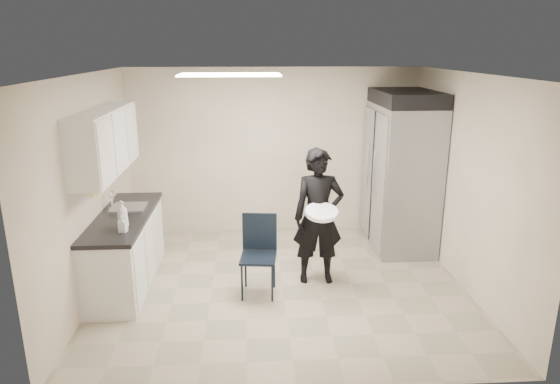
{
  "coord_description": "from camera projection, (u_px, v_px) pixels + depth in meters",
  "views": [
    {
      "loc": [
        -0.37,
        -5.68,
        2.89
      ],
      "look_at": [
        -0.02,
        0.2,
        1.17
      ],
      "focal_mm": 32.0,
      "sensor_mm": 36.0,
      "label": 1
    }
  ],
  "objects": [
    {
      "name": "notice_sticker_right",
      "position": [
        98.0,
        192.0,
        6.1
      ],
      "size": [
        0.0,
        0.12,
        0.07
      ],
      "primitive_type": "cube",
      "color": "yellow",
      "rests_on": "left_wall"
    },
    {
      "name": "left_wall",
      "position": [
        89.0,
        189.0,
        5.78
      ],
      "size": [
        0.0,
        4.0,
        4.0
      ],
      "primitive_type": "plane",
      "rotation": [
        1.57,
        0.0,
        1.57
      ],
      "color": "beige",
      "rests_on": "floor"
    },
    {
      "name": "lower_counter",
      "position": [
        126.0,
        251.0,
        6.23
      ],
      "size": [
        0.6,
        1.9,
        0.86
      ],
      "primitive_type": "cube",
      "color": "silver",
      "rests_on": "floor"
    },
    {
      "name": "upper_cabinets",
      "position": [
        105.0,
        141.0,
        5.83
      ],
      "size": [
        0.35,
        1.8,
        0.75
      ],
      "primitive_type": "cube",
      "color": "silver",
      "rests_on": "left_wall"
    },
    {
      "name": "folding_chair",
      "position": [
        258.0,
        258.0,
        5.94
      ],
      "size": [
        0.46,
        0.46,
        0.94
      ],
      "primitive_type": "cube",
      "rotation": [
        0.0,
        0.0,
        -0.11
      ],
      "color": "black",
      "rests_on": "floor"
    },
    {
      "name": "faucet",
      "position": [
        112.0,
        201.0,
        6.3
      ],
      "size": [
        0.02,
        0.02,
        0.24
      ],
      "primitive_type": "cylinder",
      "color": "silver",
      "rests_on": "countertop"
    },
    {
      "name": "notice_sticker_left",
      "position": [
        93.0,
        194.0,
        5.9
      ],
      "size": [
        0.0,
        0.12,
        0.07
      ],
      "primitive_type": "cube",
      "color": "yellow",
      "rests_on": "left_wall"
    },
    {
      "name": "soap_bottle_a",
      "position": [
        122.0,
        214.0,
        5.63
      ],
      "size": [
        0.17,
        0.17,
        0.32
      ],
      "primitive_type": "imported",
      "rotation": [
        0.0,
        0.0,
        0.67
      ],
      "color": "silver",
      "rests_on": "countertop"
    },
    {
      "name": "fridge_compressor",
      "position": [
        407.0,
        98.0,
        6.99
      ],
      "size": [
        0.8,
        1.35,
        0.2
      ],
      "primitive_type": "cube",
      "color": "black",
      "rests_on": "commercial_fridge"
    },
    {
      "name": "countertop",
      "position": [
        123.0,
        217.0,
        6.11
      ],
      "size": [
        0.64,
        1.95,
        0.05
      ],
      "primitive_type": "cube",
      "color": "black",
      "rests_on": "lower_counter"
    },
    {
      "name": "sink",
      "position": [
        129.0,
        212.0,
        6.35
      ],
      "size": [
        0.42,
        0.4,
        0.14
      ],
      "primitive_type": "cube",
      "color": "gray",
      "rests_on": "countertop"
    },
    {
      "name": "man_tuxedo",
      "position": [
        318.0,
        217.0,
        6.19
      ],
      "size": [
        0.63,
        0.43,
        1.72
      ],
      "primitive_type": "imported",
      "rotation": [
        0.0,
        0.0,
        0.01
      ],
      "color": "black",
      "rests_on": "floor"
    },
    {
      "name": "bucket_lid",
      "position": [
        322.0,
        212.0,
        5.91
      ],
      "size": [
        0.4,
        0.4,
        0.05
      ],
      "primitive_type": "cylinder",
      "rotation": [
        0.0,
        0.0,
        0.01
      ],
      "color": "white",
      "rests_on": "man_tuxedo"
    },
    {
      "name": "floor",
      "position": [
        282.0,
        285.0,
        6.28
      ],
      "size": [
        4.5,
        4.5,
        0.0
      ],
      "primitive_type": "plane",
      "color": "tan",
      "rests_on": "ground"
    },
    {
      "name": "commercial_fridge",
      "position": [
        401.0,
        177.0,
        7.31
      ],
      "size": [
        0.8,
        1.35,
        2.1
      ],
      "primitive_type": "cube",
      "color": "gray",
      "rests_on": "floor"
    },
    {
      "name": "soap_bottle_b",
      "position": [
        123.0,
        224.0,
        5.52
      ],
      "size": [
        0.09,
        0.1,
        0.19
      ],
      "primitive_type": "imported",
      "rotation": [
        0.0,
        0.0,
        -0.14
      ],
      "color": "silver",
      "rests_on": "countertop"
    },
    {
      "name": "back_wall",
      "position": [
        274.0,
        152.0,
        7.83
      ],
      "size": [
        4.5,
        0.0,
        4.5
      ],
      "primitive_type": "plane",
      "rotation": [
        1.57,
        0.0,
        0.0
      ],
      "color": "beige",
      "rests_on": "floor"
    },
    {
      "name": "right_wall",
      "position": [
        467.0,
        183.0,
        6.04
      ],
      "size": [
        0.0,
        4.0,
        4.0
      ],
      "primitive_type": "plane",
      "rotation": [
        1.57,
        0.0,
        -1.57
      ],
      "color": "beige",
      "rests_on": "floor"
    },
    {
      "name": "ceiling_panel",
      "position": [
        230.0,
        75.0,
        5.9
      ],
      "size": [
        1.2,
        0.6,
        0.02
      ],
      "primitive_type": "cube",
      "color": "white",
      "rests_on": "ceiling"
    },
    {
      "name": "towel_dispenser",
      "position": [
        124.0,
        141.0,
        6.99
      ],
      "size": [
        0.22,
        0.3,
        0.35
      ],
      "primitive_type": "cube",
      "color": "black",
      "rests_on": "left_wall"
    },
    {
      "name": "ceiling",
      "position": [
        283.0,
        74.0,
        5.55
      ],
      "size": [
        4.5,
        4.5,
        0.0
      ],
      "primitive_type": "plane",
      "rotation": [
        3.14,
        0.0,
        0.0
      ],
      "color": "white",
      "rests_on": "back_wall"
    }
  ]
}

